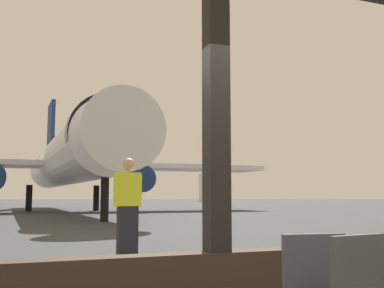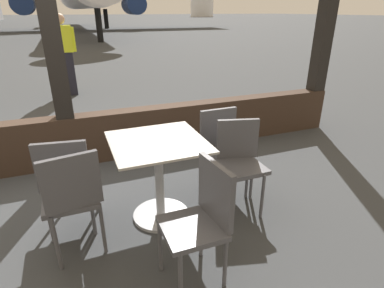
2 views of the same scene
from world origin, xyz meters
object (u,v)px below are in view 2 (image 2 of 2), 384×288
object	(u,v)px
cafe_chair_side_extra	(203,214)
fuel_storage_tank	(202,6)
cafe_chair_window_left	(239,157)
cafe_chair_window_right	(72,195)
cafe_chair_aisle_right	(67,178)
ground_crew_worker	(65,54)
cafe_chair_aisle_left	(222,144)
dining_table	(159,174)

from	to	relation	value
cafe_chair_side_extra	fuel_storage_tank	xyz separation A→B (m)	(38.02, 88.27, 2.31)
cafe_chair_window_left	fuel_storage_tank	world-z (taller)	fuel_storage_tank
cafe_chair_side_extra	fuel_storage_tank	bearing A→B (deg)	66.70
cafe_chair_window_right	fuel_storage_tank	size ratio (longest dim) A/B	0.14
cafe_chair_window_right	cafe_chair_aisle_right	distance (m)	0.32
cafe_chair_window_right	ground_crew_worker	distance (m)	5.47
cafe_chair_aisle_left	fuel_storage_tank	world-z (taller)	fuel_storage_tank
dining_table	cafe_chair_window_right	bearing A→B (deg)	-162.01
cafe_chair_aisle_right	fuel_storage_tank	world-z (taller)	fuel_storage_tank
cafe_chair_aisle_left	cafe_chair_aisle_right	world-z (taller)	cafe_chair_aisle_right
cafe_chair_window_left	cafe_chair_aisle_right	bearing A→B (deg)	173.99
fuel_storage_tank	cafe_chair_window_right	bearing A→B (deg)	-113.88
cafe_chair_window_left	cafe_chair_window_right	distance (m)	1.51
cafe_chair_window_left	cafe_chair_aisle_right	world-z (taller)	cafe_chair_aisle_right
dining_table	fuel_storage_tank	xyz separation A→B (m)	(38.10, 87.48, 2.38)
cafe_chair_window_right	ground_crew_worker	size ratio (longest dim) A/B	0.52
cafe_chair_side_extra	cafe_chair_window_right	bearing A→B (deg)	146.01
dining_table	cafe_chair_aisle_right	bearing A→B (deg)	174.13
dining_table	fuel_storage_tank	bearing A→B (deg)	66.47
dining_table	ground_crew_worker	distance (m)	5.27
cafe_chair_aisle_left	cafe_chair_side_extra	world-z (taller)	cafe_chair_side_extra
cafe_chair_window_left	cafe_chair_side_extra	distance (m)	0.98
fuel_storage_tank	cafe_chair_window_left	bearing A→B (deg)	-113.09
cafe_chair_side_extra	ground_crew_worker	size ratio (longest dim) A/B	0.51
cafe_chair_aisle_left	cafe_chair_aisle_right	bearing A→B (deg)	-173.90
cafe_chair_window_left	cafe_chair_aisle_left	distance (m)	0.32
ground_crew_worker	fuel_storage_tank	bearing A→B (deg)	64.79
cafe_chair_window_left	cafe_chair_aisle_left	size ratio (longest dim) A/B	0.98
cafe_chair_aisle_left	dining_table	bearing A→B (deg)	-162.22
cafe_chair_window_left	cafe_chair_aisle_left	bearing A→B (deg)	93.89
dining_table	cafe_chair_aisle_right	size ratio (longest dim) A/B	0.89
cafe_chair_aisle_right	fuel_storage_tank	size ratio (longest dim) A/B	0.14
dining_table	ground_crew_worker	xyz separation A→B (m)	(-0.63, 5.22, 0.45)
cafe_chair_window_right	cafe_chair_aisle_right	bearing A→B (deg)	94.75
cafe_chair_window_left	cafe_chair_aisle_left	xyz separation A→B (m)	(-0.02, 0.32, 0.01)
dining_table	fuel_storage_tank	size ratio (longest dim) A/B	0.12
cafe_chair_side_extra	ground_crew_worker	bearing A→B (deg)	96.77
cafe_chair_window_right	cafe_chair_side_extra	distance (m)	0.98
cafe_chair_window_right	cafe_chair_aisle_right	size ratio (longest dim) A/B	1.02
cafe_chair_window_right	fuel_storage_tank	world-z (taller)	fuel_storage_tank
cafe_chair_aisle_left	cafe_chair_aisle_right	xyz separation A→B (m)	(-1.50, -0.16, 0.00)
cafe_chair_window_right	cafe_chair_window_left	bearing A→B (deg)	5.92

